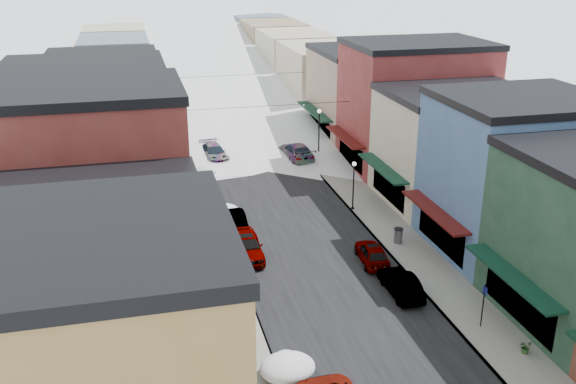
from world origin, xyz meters
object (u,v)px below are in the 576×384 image
trash_can (398,235)px  car_green_sedan (401,284)px  car_silver_sedan (247,246)px  streetlamp_near (354,179)px  car_dark_hatch (235,223)px

trash_can → car_green_sedan: bearing=-111.8°
car_silver_sedan → car_green_sedan: size_ratio=1.15×
streetlamp_near → car_green_sedan: bearing=-96.8°
car_dark_hatch → car_silver_sedan: bearing=-89.9°
car_green_sedan → trash_can: car_green_sedan is taller
car_silver_sedan → trash_can: car_silver_sedan is taller
car_green_sedan → streetlamp_near: streetlamp_near is taller
car_green_sedan → car_silver_sedan: bearing=-41.1°
streetlamp_near → car_dark_hatch: bearing=-169.2°
car_silver_sedan → trash_can: 10.42m
car_dark_hatch → car_green_sedan: 13.64m
car_dark_hatch → car_green_sedan: size_ratio=1.03×
car_silver_sedan → streetlamp_near: bearing=34.5°
car_silver_sedan → streetlamp_near: size_ratio=1.25×
car_green_sedan → car_dark_hatch: bearing=-54.0°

